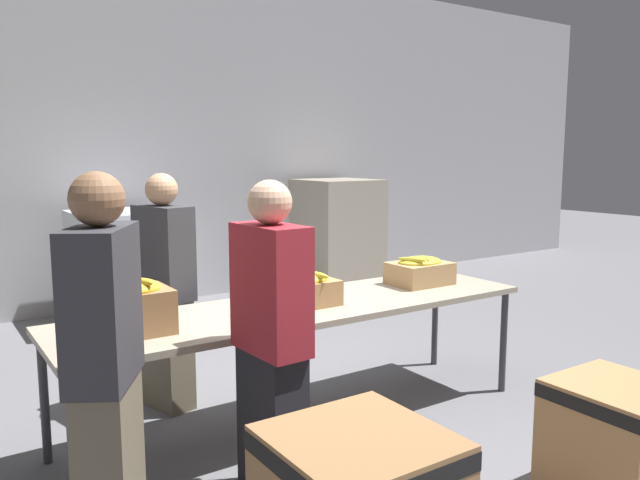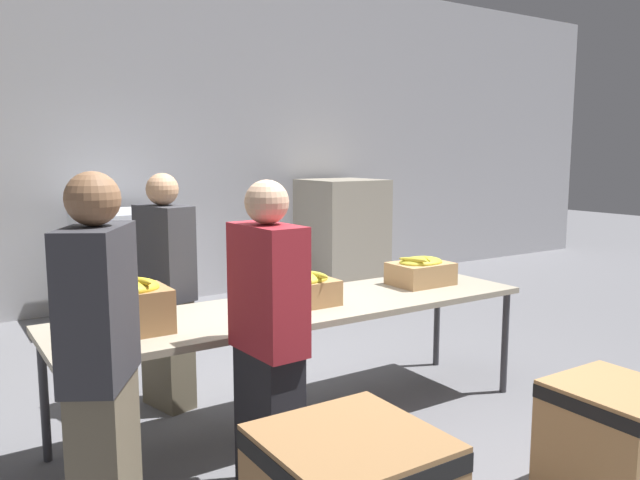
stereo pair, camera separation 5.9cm
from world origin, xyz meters
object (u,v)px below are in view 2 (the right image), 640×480
object	(u,v)px
volunteer_1	(101,372)
pallet_stack_0	(342,236)
donation_bin_1	(614,439)
sorting_table	(304,311)
banana_box_2	(421,271)
pallet_stack_1	(128,268)
banana_box_0	(130,305)
banana_box_1	(299,289)
volunteer_2	(166,293)
volunteer_0	(268,344)

from	to	relation	value
volunteer_1	pallet_stack_0	size ratio (longest dim) A/B	1.19
donation_bin_1	pallet_stack_0	xyz separation A→B (m)	(1.70, 4.84, 0.37)
sorting_table	banana_box_2	world-z (taller)	banana_box_2
donation_bin_1	pallet_stack_1	bearing A→B (deg)	102.71
pallet_stack_0	banana_box_0	bearing A→B (deg)	-138.46
banana_box_1	volunteer_1	world-z (taller)	volunteer_1
banana_box_1	pallet_stack_0	distance (m)	4.11
sorting_table	volunteer_2	size ratio (longest dim) A/B	1.94
banana_box_1	donation_bin_1	distance (m)	1.93
banana_box_1	volunteer_1	xyz separation A→B (m)	(-1.39, -0.69, -0.07)
volunteer_2	banana_box_1	bearing A→B (deg)	24.42
volunteer_1	pallet_stack_1	world-z (taller)	volunteer_1
volunteer_0	volunteer_1	world-z (taller)	volunteer_1
banana_box_1	banana_box_2	xyz separation A→B (m)	(1.08, 0.07, -0.01)
banana_box_1	volunteer_0	bearing A→B (deg)	-131.39
volunteer_1	banana_box_2	bearing A→B (deg)	-42.65
banana_box_0	banana_box_1	xyz separation A→B (m)	(1.08, 0.02, -0.04)
banana_box_0	volunteer_1	xyz separation A→B (m)	(-0.32, -0.67, -0.11)
volunteer_0	volunteer_2	size ratio (longest dim) A/B	1.00
banana_box_0	pallet_stack_0	distance (m)	4.87
pallet_stack_0	donation_bin_1	bearing A→B (deg)	-109.37
banana_box_2	pallet_stack_0	bearing A→B (deg)	64.75
banana_box_0	donation_bin_1	bearing A→B (deg)	-39.74
volunteer_2	pallet_stack_1	world-z (taller)	volunteer_2
volunteer_2	donation_bin_1	distance (m)	2.85
volunteer_0	donation_bin_1	distance (m)	1.81
volunteer_2	banana_box_2	bearing A→B (deg)	53.41
volunteer_1	volunteer_2	world-z (taller)	volunteer_1
sorting_table	volunteer_0	distance (m)	0.90
volunteer_0	banana_box_2	bearing A→B (deg)	-70.20
banana_box_2	volunteer_2	distance (m)	1.83
volunteer_0	banana_box_1	bearing A→B (deg)	-44.94
sorting_table	volunteer_2	xyz separation A→B (m)	(-0.65, 0.75, 0.06)
volunteer_0	pallet_stack_1	distance (m)	3.79
volunteer_2	donation_bin_1	bearing A→B (deg)	17.32
banana_box_0	pallet_stack_0	size ratio (longest dim) A/B	0.28
volunteer_0	pallet_stack_0	size ratio (longest dim) A/B	1.15
volunteer_0	pallet_stack_1	world-z (taller)	volunteer_0
banana_box_0	volunteer_1	bearing A→B (deg)	-115.38
sorting_table	volunteer_1	world-z (taller)	volunteer_1
banana_box_0	donation_bin_1	world-z (taller)	banana_box_0
pallet_stack_0	pallet_stack_1	bearing A→B (deg)	-178.22
volunteer_0	volunteer_1	size ratio (longest dim) A/B	0.97
volunteer_1	pallet_stack_1	xyz separation A→B (m)	(1.18, 3.81, -0.26)
sorting_table	volunteer_1	size ratio (longest dim) A/B	1.87
banana_box_0	banana_box_2	distance (m)	2.16
banana_box_2	volunteer_0	bearing A→B (deg)	-156.65
banana_box_2	volunteer_1	world-z (taller)	volunteer_1
volunteer_0	volunteer_2	bearing A→B (deg)	-1.94
pallet_stack_0	pallet_stack_1	size ratio (longest dim) A/B	1.22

